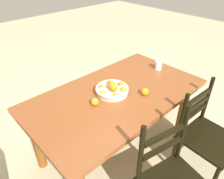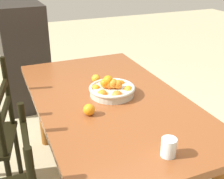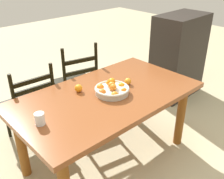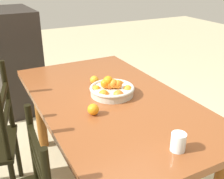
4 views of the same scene
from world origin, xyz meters
name	(u,v)px [view 3 (image 3 of 4)]	position (x,y,z in m)	size (l,w,h in m)	color
ground_plane	(108,156)	(0.00, 0.00, 0.00)	(12.00, 12.00, 0.00)	#BBB089
dining_table	(107,103)	(0.00, 0.00, 0.63)	(1.70, 0.96, 0.74)	brown
chair_near_window	(77,84)	(0.23, 0.81, 0.46)	(0.53, 0.53, 0.99)	black
chair_by_cabinet	(31,105)	(-0.41, 0.75, 0.45)	(0.48, 0.48, 0.92)	black
cabinet	(178,56)	(1.68, 0.37, 0.58)	(0.76, 0.46, 1.16)	black
fruit_bowl	(112,89)	(0.03, -0.03, 0.78)	(0.31, 0.31, 0.14)	beige
orange_loose_0	(79,88)	(-0.17, 0.20, 0.77)	(0.07, 0.07, 0.07)	orange
orange_loose_1	(128,81)	(0.27, 0.00, 0.77)	(0.07, 0.07, 0.07)	orange
drinking_glass	(40,119)	(-0.68, -0.02, 0.79)	(0.07, 0.07, 0.09)	silver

